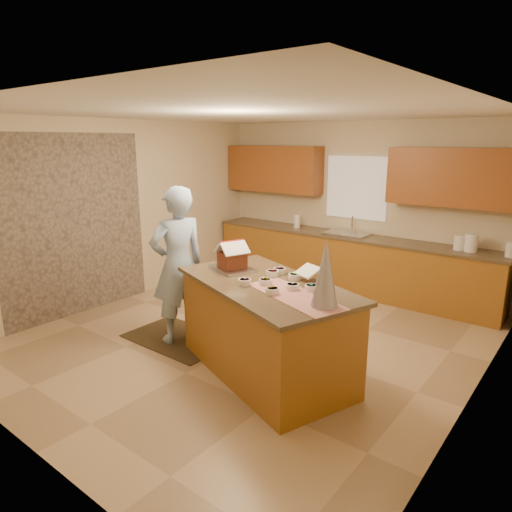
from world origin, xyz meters
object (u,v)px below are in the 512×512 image
at_px(boy, 178,265).
at_px(gingerbread_house, 232,257).
at_px(tinsel_tree, 325,274).
at_px(island_base, 265,330).

relative_size(boy, gingerbread_house, 4.87).
distance_m(boy, gingerbread_house, 0.76).
bearing_deg(tinsel_tree, island_base, 163.64).
xyz_separation_m(boy, gingerbread_house, (0.72, 0.15, 0.18)).
bearing_deg(boy, island_base, 107.20).
height_order(island_base, gingerbread_house, gingerbread_house).
relative_size(tinsel_tree, gingerbread_house, 1.54).
distance_m(island_base, gingerbread_house, 0.89).
distance_m(island_base, boy, 1.39).
distance_m(tinsel_tree, gingerbread_house, 1.46).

